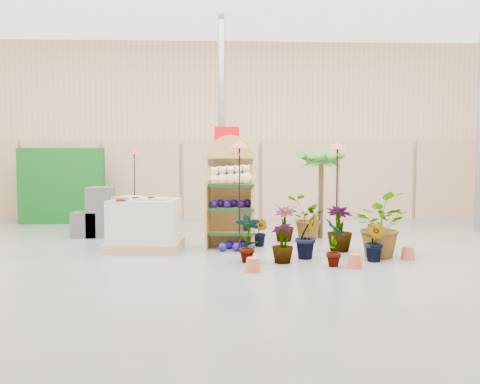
% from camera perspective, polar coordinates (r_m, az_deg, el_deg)
% --- Properties ---
extents(room, '(15.20, 12.10, 4.70)m').
position_cam_1_polar(room, '(8.61, -1.84, 7.81)').
color(room, slate).
rests_on(room, ground).
extents(display_shelf, '(0.91, 0.65, 2.00)m').
position_cam_1_polar(display_shelf, '(9.50, -1.03, -0.41)').
color(display_shelf, '#A98643').
rests_on(display_shelf, ground).
extents(teddy_bears, '(0.74, 0.20, 0.32)m').
position_cam_1_polar(teddy_bears, '(9.38, -0.83, 1.69)').
color(teddy_bears, '#F7E7C8').
rests_on(teddy_bears, display_shelf).
extents(gazing_balls_shelf, '(0.73, 0.25, 0.14)m').
position_cam_1_polar(gazing_balls_shelf, '(9.40, -1.02, -1.23)').
color(gazing_balls_shelf, '#190E86').
rests_on(gazing_balls_shelf, display_shelf).
extents(gazing_balls_floor, '(0.63, 0.39, 0.15)m').
position_cam_1_polar(gazing_balls_floor, '(9.23, -0.39, -5.78)').
color(gazing_balls_floor, '#190E86').
rests_on(gazing_balls_floor, ground).
extents(pallet_stack, '(1.33, 1.14, 0.92)m').
position_cam_1_polar(pallet_stack, '(9.38, -10.13, -3.44)').
color(pallet_stack, tan).
rests_on(pallet_stack, ground).
extents(charcoal_planters, '(0.80, 0.50, 1.00)m').
position_cam_1_polar(charcoal_planters, '(11.06, -15.15, -2.50)').
color(charcoal_planters, '#393839').
rests_on(charcoal_planters, ground).
extents(trellis_stock, '(2.00, 0.30, 1.80)m').
position_cam_1_polar(trellis_stock, '(13.42, -18.49, 0.62)').
color(trellis_stock, '#0D5014').
rests_on(trellis_stock, ground).
extents(offer_sign, '(0.50, 0.08, 2.20)m').
position_cam_1_polar(offer_sign, '(10.66, -1.42, 3.61)').
color(offer_sign, gray).
rests_on(offer_sign, ground).
extents(bird_table_front, '(0.34, 0.34, 1.89)m').
position_cam_1_polar(bird_table_front, '(8.93, -0.06, 4.73)').
color(bird_table_front, black).
rests_on(bird_table_front, ground).
extents(bird_table_right, '(0.34, 0.34, 1.88)m').
position_cam_1_polar(bird_table_right, '(9.69, 10.35, 4.54)').
color(bird_table_right, black).
rests_on(bird_table_right, ground).
extents(bird_table_back, '(0.34, 0.34, 1.80)m').
position_cam_1_polar(bird_table_back, '(12.26, -11.23, 4.04)').
color(bird_table_back, black).
rests_on(bird_table_back, ground).
extents(palm, '(0.70, 0.70, 1.82)m').
position_cam_1_polar(palm, '(10.60, 8.67, 3.50)').
color(palm, '#4A3B1F').
rests_on(palm, ground).
extents(potted_plant_0, '(0.46, 0.37, 0.75)m').
position_cam_1_polar(potted_plant_0, '(8.16, 0.85, -4.92)').
color(potted_plant_0, '#368427').
rests_on(potted_plant_0, ground).
extents(potted_plant_1, '(0.51, 0.47, 0.74)m').
position_cam_1_polar(potted_plant_1, '(8.54, 7.21, -4.61)').
color(potted_plant_1, '#368427').
rests_on(potted_plant_1, ground).
extents(potted_plant_3, '(0.59, 0.59, 0.79)m').
position_cam_1_polar(potted_plant_3, '(9.25, 10.58, -3.81)').
color(potted_plant_3, '#368427').
rests_on(potted_plant_3, ground).
extents(potted_plant_5, '(0.36, 0.37, 0.52)m').
position_cam_1_polar(potted_plant_5, '(9.58, 2.22, -4.31)').
color(potted_plant_5, '#368427').
rests_on(potted_plant_5, ground).
extents(potted_plant_6, '(0.91, 0.84, 0.84)m').
position_cam_1_polar(potted_plant_6, '(10.50, 7.13, -2.71)').
color(potted_plant_6, '#368427').
rests_on(potted_plant_6, ground).
extents(potted_plant_7, '(0.46, 0.46, 0.62)m').
position_cam_1_polar(potted_plant_7, '(8.17, 4.55, -5.41)').
color(potted_plant_7, '#368427').
rests_on(potted_plant_7, ground).
extents(potted_plant_8, '(0.27, 0.39, 0.72)m').
position_cam_1_polar(potted_plant_8, '(7.98, 10.02, -5.32)').
color(potted_plant_8, '#368427').
rests_on(potted_plant_8, ground).
extents(potted_plant_9, '(0.42, 0.44, 0.64)m').
position_cam_1_polar(potted_plant_9, '(8.46, 14.26, -5.12)').
color(potted_plant_9, '#368427').
rests_on(potted_plant_9, ground).
extents(potted_plant_10, '(0.85, 0.97, 1.03)m').
position_cam_1_polar(potted_plant_10, '(8.89, 14.43, -3.41)').
color(potted_plant_10, '#368427').
rests_on(potted_plant_10, ground).
extents(potted_plant_11, '(0.42, 0.42, 0.66)m').
position_cam_1_polar(potted_plant_11, '(10.20, 4.73, -3.41)').
color(potted_plant_11, '#368427').
rests_on(potted_plant_11, ground).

